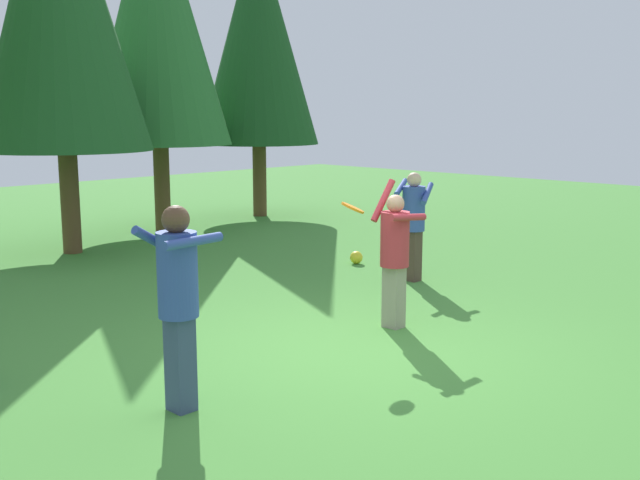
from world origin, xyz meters
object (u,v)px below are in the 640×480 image
object	(u,v)px
person_catcher	(178,290)
tree_far_right	(258,36)
person_thrower	(395,249)
frisbee	(353,208)
ball_yellow	(356,257)
person_bystander	(413,217)
tree_right	(156,14)

from	to	relation	value
person_catcher	tree_far_right	world-z (taller)	tree_far_right
person_thrower	frisbee	xyz separation A→B (m)	(-0.68, 0.06, 0.55)
ball_yellow	person_bystander	bearing A→B (deg)	-103.83
person_thrower	frisbee	bearing A→B (deg)	-0.00
person_bystander	ball_yellow	distance (m)	1.72
person_thrower	person_bystander	xyz separation A→B (m)	(2.13, 1.35, 0.03)
person_thrower	person_catcher	xyz separation A→B (m)	(-3.23, -0.27, 0.12)
person_thrower	tree_far_right	world-z (taller)	tree_far_right
tree_far_right	tree_right	xyz separation A→B (m)	(-2.97, -0.25, 0.22)
ball_yellow	tree_right	distance (m)	6.88
person_bystander	ball_yellow	bearing A→B (deg)	-128.52
person_catcher	frisbee	world-z (taller)	person_catcher
tree_right	person_thrower	bearing A→B (deg)	-105.55
person_thrower	person_bystander	size ratio (longest dim) A/B	1.07
person_bystander	person_thrower	bearing A→B (deg)	7.62
person_bystander	tree_right	distance (m)	7.61
person_thrower	ball_yellow	world-z (taller)	person_thrower
person_catcher	tree_right	bearing A→B (deg)	49.50
person_catcher	person_bystander	distance (m)	5.61
person_catcher	tree_far_right	xyz separation A→B (m)	(8.45, 8.62, 3.20)
person_catcher	ball_yellow	size ratio (longest dim) A/B	8.24
ball_yellow	person_catcher	bearing A→B (deg)	-151.84
person_catcher	frisbee	size ratio (longest dim) A/B	4.77
person_thrower	ball_yellow	bearing A→B (deg)	-126.95
person_bystander	frisbee	xyz separation A→B (m)	(-2.81, -1.29, 0.52)
person_thrower	person_bystander	bearing A→B (deg)	-142.93
person_thrower	tree_far_right	distance (m)	10.40
ball_yellow	tree_far_right	world-z (taller)	tree_far_right
person_catcher	ball_yellow	world-z (taller)	person_catcher
person_catcher	tree_right	size ratio (longest dim) A/B	0.25
frisbee	tree_far_right	xyz separation A→B (m)	(5.90, 8.30, 2.77)
person_catcher	frisbee	bearing A→B (deg)	-0.00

